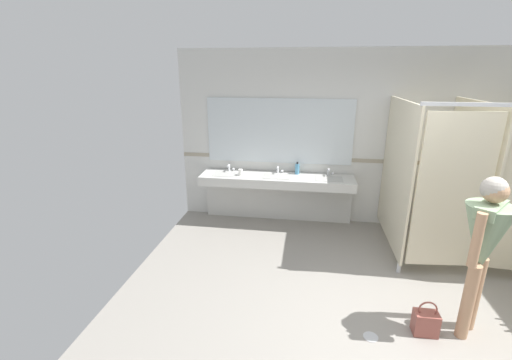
# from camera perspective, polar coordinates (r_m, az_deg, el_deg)

# --- Properties ---
(ground_plane) EXTENTS (6.32, 5.64, 0.10)m
(ground_plane) POSITION_cam_1_polar(r_m,az_deg,el_deg) (3.98, 24.43, -22.36)
(ground_plane) COLOR gray
(wall_back) EXTENTS (6.32, 0.12, 2.73)m
(wall_back) POSITION_cam_1_polar(r_m,az_deg,el_deg) (5.71, 19.68, 6.19)
(wall_back) COLOR silver
(wall_back) RESTS_ON ground_plane
(wall_back_tile_band) EXTENTS (6.32, 0.01, 0.06)m
(wall_back_tile_band) POSITION_cam_1_polar(r_m,az_deg,el_deg) (5.71, 19.47, 2.96)
(wall_back_tile_band) COLOR #9E937F
(wall_back_tile_band) RESTS_ON wall_back
(vanity_counter) EXTENTS (2.42, 0.53, 0.93)m
(vanity_counter) POSITION_cam_1_polar(r_m,az_deg,el_deg) (5.56, 3.48, -1.26)
(vanity_counter) COLOR silver
(vanity_counter) RESTS_ON ground_plane
(mirror_panel) EXTENTS (2.32, 0.02, 1.03)m
(mirror_panel) POSITION_cam_1_polar(r_m,az_deg,el_deg) (5.53, 3.84, 8.08)
(mirror_panel) COLOR silver
(mirror_panel) RESTS_ON wall_back
(bathroom_stalls) EXTENTS (1.85, 1.53, 2.09)m
(bathroom_stalls) POSITION_cam_1_polar(r_m,az_deg,el_deg) (5.11, 32.44, -0.03)
(bathroom_stalls) COLOR beige
(bathroom_stalls) RESTS_ON ground_plane
(person_standing) EXTENTS (0.56, 0.56, 1.56)m
(person_standing) POSITION_cam_1_polar(r_m,az_deg,el_deg) (3.68, 33.61, -8.34)
(person_standing) COLOR tan
(person_standing) RESTS_ON ground_plane
(handbag) EXTENTS (0.22, 0.15, 0.36)m
(handbag) POSITION_cam_1_polar(r_m,az_deg,el_deg) (3.89, 26.30, -20.40)
(handbag) COLOR #934C42
(handbag) RESTS_ON ground_plane
(soap_dispenser) EXTENTS (0.07, 0.07, 0.20)m
(soap_dispenser) POSITION_cam_1_polar(r_m,az_deg,el_deg) (5.53, 6.85, 1.85)
(soap_dispenser) COLOR teal
(soap_dispenser) RESTS_ON vanity_counter
(paper_cup) EXTENTS (0.07, 0.07, 0.10)m
(paper_cup) POSITION_cam_1_polar(r_m,az_deg,el_deg) (5.43, -2.58, 1.28)
(paper_cup) COLOR white
(paper_cup) RESTS_ON vanity_counter
(floor_drain_cover) EXTENTS (0.14, 0.14, 0.01)m
(floor_drain_cover) POSITION_cam_1_polar(r_m,az_deg,el_deg) (3.74, 18.49, -23.42)
(floor_drain_cover) COLOR #B7BABF
(floor_drain_cover) RESTS_ON ground_plane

